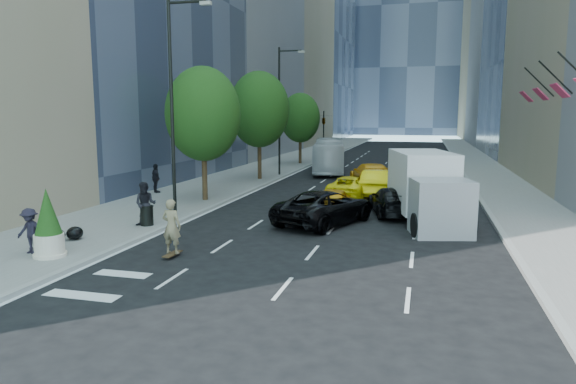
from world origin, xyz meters
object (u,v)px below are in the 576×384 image
(box_truck, at_px, (426,188))
(planter_shrub, at_px, (48,224))
(skateboarder, at_px, (172,230))
(black_sedan_lincoln, at_px, (325,207))
(city_bus, at_px, (329,155))
(black_sedan_mercedes, at_px, (392,201))
(trash_can, at_px, (147,216))

(box_truck, relative_size, planter_shrub, 3.02)
(skateboarder, bearing_deg, box_truck, -133.88)
(black_sedan_lincoln, distance_m, city_bus, 21.43)
(planter_shrub, bearing_deg, city_bus, 81.78)
(black_sedan_mercedes, height_order, city_bus, city_bus)
(trash_can, bearing_deg, planter_shrub, -96.66)
(city_bus, bearing_deg, skateboarder, -100.38)
(black_sedan_mercedes, xyz_separation_m, box_truck, (1.60, -1.55, 0.94))
(black_sedan_lincoln, relative_size, black_sedan_mercedes, 1.17)
(box_truck, xyz_separation_m, trash_can, (-11.75, -4.45, -1.07))
(skateboarder, relative_size, black_sedan_lincoln, 0.35)
(trash_can, distance_m, planter_shrub, 5.38)
(skateboarder, relative_size, city_bus, 0.19)
(city_bus, xyz_separation_m, box_truck, (8.13, -19.65, 0.19))
(black_sedan_mercedes, xyz_separation_m, planter_shrub, (-10.78, -11.30, 0.58))
(black_sedan_lincoln, distance_m, planter_shrub, 11.50)
(black_sedan_mercedes, distance_m, trash_can, 11.80)
(skateboarder, height_order, city_bus, city_bus)
(black_sedan_lincoln, bearing_deg, box_truck, -139.28)
(black_sedan_mercedes, relative_size, box_truck, 0.67)
(skateboarder, xyz_separation_m, black_sedan_lincoln, (4.12, 6.83, -0.19))
(black_sedan_lincoln, height_order, box_truck, box_truck)
(skateboarder, distance_m, planter_shrub, 4.11)
(black_sedan_mercedes, bearing_deg, box_truck, 122.24)
(skateboarder, relative_size, box_truck, 0.27)
(city_bus, distance_m, trash_can, 24.39)
(trash_can, relative_size, planter_shrub, 0.35)
(city_bus, height_order, box_truck, box_truck)
(black_sedan_lincoln, bearing_deg, trash_can, 44.84)
(black_sedan_mercedes, xyz_separation_m, trash_can, (-10.16, -6.00, -0.13))
(skateboarder, bearing_deg, planter_shrub, 22.99)
(city_bus, relative_size, box_truck, 1.46)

